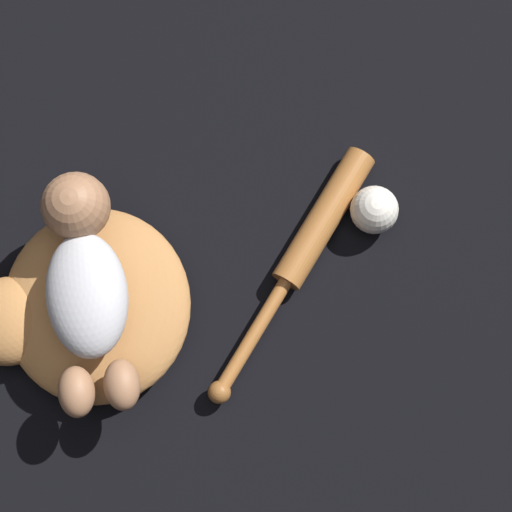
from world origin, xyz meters
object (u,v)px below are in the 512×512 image
baby_figure (85,277)px  baseball (374,210)px  baseball_glove (82,307)px  baseball_bat (309,244)px

baby_figure → baseball: 0.42m
baseball_glove → baseball: size_ratio=5.13×
baby_figure → baseball: (-0.08, -0.41, -0.08)m
baseball_glove → baseball_bat: baseball_glove is taller
baseball_glove → baseball_bat: bearing=-100.6°
baseball_bat → baseball: 0.11m
baseball_bat → baseball: bearing=-90.8°
baseball_bat → baseball: size_ratio=5.28×
baseball_glove → baby_figure: 0.08m
baby_figure → baseball_bat: (-0.08, -0.30, -0.09)m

